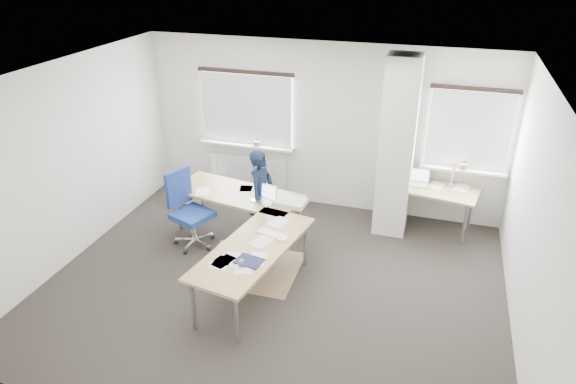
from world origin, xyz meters
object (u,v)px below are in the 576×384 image
(desk_main, at_px, (248,220))
(person, at_px, (261,195))
(task_chair, at_px, (191,225))
(desk_side, at_px, (432,190))

(desk_main, distance_m, person, 0.75)
(task_chair, height_order, person, person)
(desk_main, height_order, person, person)
(desk_side, distance_m, task_chair, 3.75)
(desk_main, xyz_separation_m, desk_side, (2.39, 1.75, -0.01))
(desk_main, height_order, desk_side, desk_side)
(task_chair, distance_m, person, 1.15)
(desk_side, relative_size, task_chair, 1.28)
(desk_main, xyz_separation_m, task_chair, (-0.99, 0.19, -0.37))
(desk_main, bearing_deg, task_chair, 179.17)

